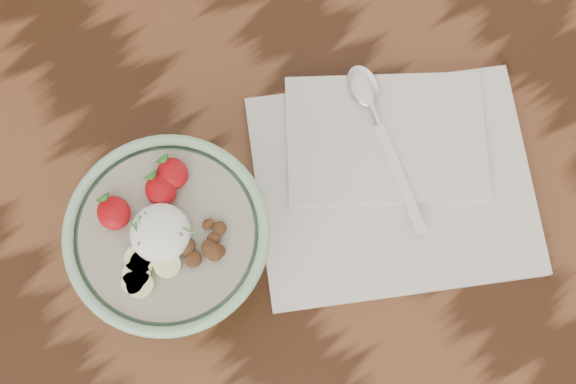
{
  "coord_description": "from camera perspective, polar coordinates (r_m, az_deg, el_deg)",
  "views": [
    {
      "loc": [
        -2.54,
        -14.07,
        153.81
      ],
      "look_at": [
        7.93,
        0.83,
        85.89
      ],
      "focal_mm": 50.0,
      "sensor_mm": 36.0,
      "label": 1
    }
  ],
  "objects": [
    {
      "name": "napkin",
      "position": [
        0.82,
        7.4,
        1.2
      ],
      "size": [
        34.84,
        32.55,
        1.7
      ],
      "rotation": [
        0.0,
        0.0,
        -0.48
      ],
      "color": "silver",
      "rests_on": "table"
    },
    {
      "name": "table",
      "position": [
        0.89,
        -3.89,
        -6.62
      ],
      "size": [
        160.0,
        90.0,
        75.0
      ],
      "color": "black",
      "rests_on": "ground"
    },
    {
      "name": "breakfast_bowl",
      "position": [
        0.75,
        -8.26,
        -3.51
      ],
      "size": [
        18.34,
        18.34,
        12.37
      ],
      "rotation": [
        0.0,
        0.0,
        0.32
      ],
      "color": "#90C298",
      "rests_on": "table"
    },
    {
      "name": "spoon",
      "position": [
        0.83,
        6.0,
        5.91
      ],
      "size": [
        7.15,
        18.71,
        0.99
      ],
      "rotation": [
        0.0,
        0.0,
        -0.27
      ],
      "color": "silver",
      "rests_on": "napkin"
    }
  ]
}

